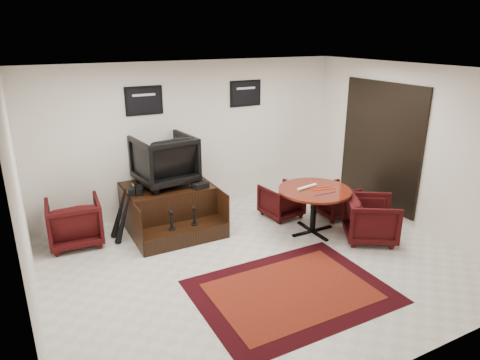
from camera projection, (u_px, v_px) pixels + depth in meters
name	position (u px, v px, depth m)	size (l,w,h in m)	color
ground	(259.00, 262.00, 6.42)	(6.00, 6.00, 0.00)	silver
room_shell	(281.00, 142.00, 6.11)	(6.02, 5.02, 2.81)	white
area_rug	(291.00, 291.00, 5.69)	(2.51, 1.88, 0.01)	black
shine_podium	(170.00, 209.00, 7.48)	(1.47, 1.52, 0.76)	black
shine_chair	(164.00, 158.00, 7.31)	(0.93, 0.87, 0.96)	black
shoes_pair	(136.00, 190.00, 7.04)	(0.31, 0.35, 0.11)	black
polish_kit	(200.00, 185.00, 7.27)	(0.26, 0.18, 0.09)	black
umbrella_black	(123.00, 219.00, 6.91)	(0.31, 0.12, 0.83)	black
umbrella_hooked	(119.00, 212.00, 7.12)	(0.32, 0.12, 0.86)	black
armchair_side	(74.00, 220.00, 6.86)	(0.81, 0.76, 0.83)	black
meeting_table	(314.00, 194.00, 7.16)	(1.21, 1.21, 0.79)	#47140A
table_chair_back	(281.00, 199.00, 7.94)	(0.66, 0.61, 0.68)	black
table_chair_window	(336.00, 199.00, 7.95)	(0.65, 0.61, 0.67)	black
table_chair_corner	(371.00, 217.00, 7.00)	(0.78, 0.73, 0.81)	black
paper_roll	(307.00, 187.00, 7.16)	(0.05, 0.05, 0.42)	white
table_clutter	(323.00, 190.00, 7.09)	(0.57, 0.31, 0.01)	red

